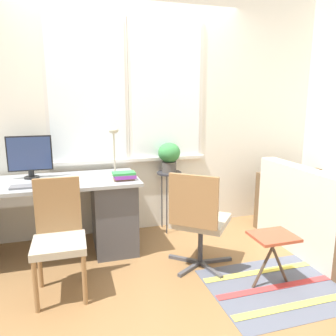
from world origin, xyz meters
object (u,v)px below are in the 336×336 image
keyboard (30,186)px  monitor (30,156)px  folding_stool (273,241)px  couch_loveseat (322,219)px  potted_plant (169,155)px  office_chair_swivel (199,219)px  desk_lamp (114,143)px  desk_chair_wooden (59,235)px  plant_stand (169,179)px  book_stack (124,176)px  mouse (57,184)px

keyboard → monitor: bearing=92.9°
folding_stool → couch_loveseat: bearing=27.8°
potted_plant → folding_stool: bearing=-71.2°
keyboard → office_chair_swivel: bearing=-18.2°
keyboard → desk_lamp: desk_lamp is taller
desk_chair_wooden → potted_plant: 1.56m
couch_loveseat → plant_stand: couch_loveseat is taller
desk_chair_wooden → book_stack: bearing=40.7°
mouse → plant_stand: (1.18, 0.48, -0.15)m
office_chair_swivel → plant_stand: size_ratio=1.30×
keyboard → book_stack: bearing=1.4°
monitor → couch_loveseat: monitor is taller
desk_lamp → folding_stool: (1.09, -1.15, -0.68)m
monitor → couch_loveseat: bearing=-15.3°
keyboard → potted_plant: bearing=18.0°
keyboard → desk_lamp: 0.88m
desk_chair_wooden → keyboard: bearing=116.4°
desk_lamp → potted_plant: (0.63, 0.20, -0.19)m
monitor → folding_stool: monitor is taller
plant_stand → potted_plant: bearing=-116.6°
keyboard → couch_loveseat: bearing=-8.4°
book_stack → potted_plant: size_ratio=0.65×
potted_plant → office_chair_swivel: bearing=-90.7°
office_chair_swivel → book_stack: bearing=-0.7°
office_chair_swivel → mouse: bearing=19.1°
keyboard → couch_loveseat: 2.85m
desk_chair_wooden → folding_stool: (1.64, -0.41, -0.09)m
mouse → desk_chair_wooden: desk_chair_wooden is taller
office_chair_swivel → potted_plant: size_ratio=2.69×
mouse → office_chair_swivel: office_chair_swivel is taller
office_chair_swivel → potted_plant: (0.01, 0.92, 0.42)m
potted_plant → plant_stand: bearing=63.4°
mouse → book_stack: bearing=4.3°
mouse → couch_loveseat: size_ratio=0.05×
desk_lamp → desk_chair_wooden: size_ratio=0.54×
mouse → folding_stool: (1.64, -0.87, -0.38)m
keyboard → desk_chair_wooden: 0.61m
keyboard → folding_stool: 2.10m
keyboard → plant_stand: keyboard is taller
mouse → couch_loveseat: 2.62m
mouse → potted_plant: size_ratio=0.20×
desk_lamp → folding_stool: desk_lamp is taller
book_stack → monitor: bearing=158.5°
desk_chair_wooden → plant_stand: desk_chair_wooden is taller
mouse → desk_lamp: (0.55, 0.28, 0.31)m
desk_lamp → desk_chair_wooden: (-0.54, -0.74, -0.60)m
mouse → potted_plant: bearing=22.3°
keyboard → desk_lamp: (0.78, 0.26, 0.31)m
monitor → office_chair_swivel: size_ratio=0.46×
monitor → desk_lamp: bearing=-6.9°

